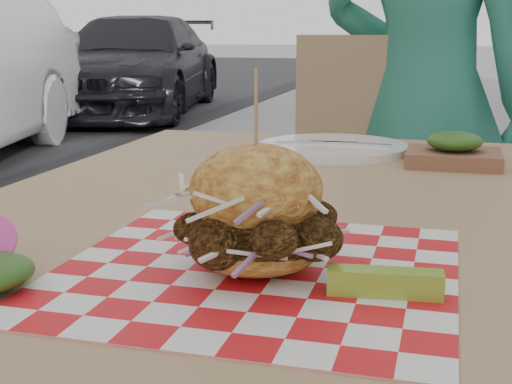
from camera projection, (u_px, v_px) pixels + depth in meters
diner at (424, 99)px, 1.89m from camera, size 0.64×0.50×1.57m
car_dark at (134, 64)px, 8.21m from camera, size 2.22×4.04×1.11m
patio_table at (278, 265)px, 0.91m from camera, size 0.80×1.20×0.75m
patio_chair at (366, 191)px, 1.87m from camera, size 0.42×0.43×0.95m
paper_liner at (256, 270)px, 0.66m from camera, size 0.36×0.36×0.00m
sandwich at (256, 216)px, 0.64m from camera, size 0.16×0.16×0.18m
pickle_spear at (385, 282)px, 0.59m from camera, size 0.10×0.03×0.02m
place_setting at (333, 148)px, 1.29m from camera, size 0.27×0.27×0.02m
kraft_tray at (454, 152)px, 1.16m from camera, size 0.15×0.12×0.06m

